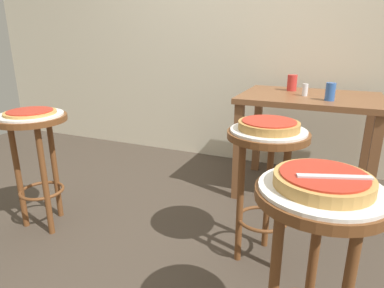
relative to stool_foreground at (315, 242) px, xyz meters
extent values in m
plane|color=#42382D|center=(-0.83, 0.50, -0.55)|extent=(6.00, 6.00, 0.00)
cylinder|color=brown|center=(0.00, 0.00, 0.17)|extent=(0.41, 0.41, 0.03)
cylinder|color=brown|center=(0.00, 0.13, -0.20)|extent=(0.04, 0.04, 0.70)
cylinder|color=white|center=(0.00, 0.00, 0.19)|extent=(0.39, 0.39, 0.01)
cylinder|color=tan|center=(0.00, 0.00, 0.22)|extent=(0.30, 0.30, 0.04)
cylinder|color=red|center=(0.00, 0.00, 0.24)|extent=(0.27, 0.27, 0.01)
cylinder|color=brown|center=(-1.67, 0.39, 0.17)|extent=(0.41, 0.41, 0.03)
cylinder|color=brown|center=(-1.67, 0.52, -0.20)|extent=(0.04, 0.04, 0.70)
cylinder|color=brown|center=(-1.78, 0.33, -0.20)|extent=(0.04, 0.04, 0.70)
cylinder|color=brown|center=(-1.55, 0.33, -0.20)|extent=(0.04, 0.04, 0.70)
torus|color=brown|center=(-1.67, 0.39, -0.31)|extent=(0.28, 0.28, 0.02)
cylinder|color=white|center=(-1.67, 0.39, 0.19)|extent=(0.38, 0.38, 0.01)
cylinder|color=tan|center=(-1.67, 0.39, 0.21)|extent=(0.30, 0.30, 0.01)
cylinder|color=red|center=(-1.67, 0.39, 0.22)|extent=(0.26, 0.26, 0.01)
cylinder|color=brown|center=(-0.29, 0.61, 0.17)|extent=(0.41, 0.41, 0.03)
cylinder|color=brown|center=(-0.29, 0.74, -0.20)|extent=(0.04, 0.04, 0.70)
cylinder|color=brown|center=(-0.40, 0.54, -0.20)|extent=(0.04, 0.04, 0.70)
cylinder|color=brown|center=(-0.18, 0.54, -0.20)|extent=(0.04, 0.04, 0.70)
torus|color=brown|center=(-0.29, 0.61, -0.31)|extent=(0.28, 0.28, 0.02)
cylinder|color=white|center=(-0.29, 0.61, 0.19)|extent=(0.38, 0.38, 0.01)
cylinder|color=#B78442|center=(-0.29, 0.61, 0.22)|extent=(0.30, 0.30, 0.04)
cylinder|color=red|center=(-0.29, 0.61, 0.24)|extent=(0.27, 0.27, 0.01)
cube|color=brown|center=(-0.18, 1.59, 0.20)|extent=(0.99, 0.73, 0.04)
cube|color=brown|center=(-0.62, 1.27, -0.18)|extent=(0.06, 0.06, 0.74)
cube|color=brown|center=(0.27, 1.27, -0.18)|extent=(0.06, 0.06, 0.74)
cube|color=brown|center=(-0.62, 1.90, -0.18)|extent=(0.06, 0.06, 0.74)
cube|color=brown|center=(0.27, 1.90, -0.18)|extent=(0.06, 0.06, 0.74)
cylinder|color=#3360B2|center=(-0.04, 1.41, 0.28)|extent=(0.06, 0.06, 0.12)
cylinder|color=red|center=(-0.34, 1.75, 0.29)|extent=(0.08, 0.08, 0.13)
cylinder|color=white|center=(-0.22, 1.54, 0.27)|extent=(0.04, 0.04, 0.09)
cube|color=silver|center=(0.03, -0.02, 0.25)|extent=(0.22, 0.09, 0.01)
camera|label=1|loc=(0.01, -1.04, 0.65)|focal=31.76mm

